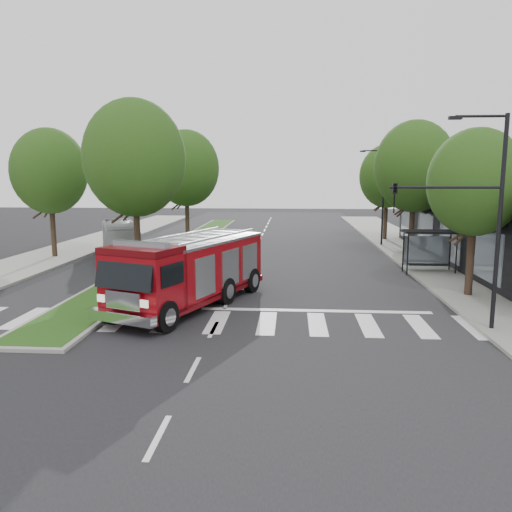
% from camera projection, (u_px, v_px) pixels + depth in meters
% --- Properties ---
extents(ground, '(140.00, 140.00, 0.00)m').
position_uv_depth(ground, '(227.00, 303.00, 23.00)').
color(ground, black).
rests_on(ground, ground).
extents(sidewalk_right, '(5.00, 80.00, 0.15)m').
position_uv_depth(sidewalk_right, '(440.00, 267.00, 31.96)').
color(sidewalk_right, gray).
rests_on(sidewalk_right, ground).
extents(sidewalk_left, '(5.00, 80.00, 0.15)m').
position_uv_depth(sidewalk_left, '(34.00, 262.00, 33.86)').
color(sidewalk_left, gray).
rests_on(sidewalk_left, ground).
extents(median, '(3.00, 50.00, 0.15)m').
position_uv_depth(median, '(183.00, 247.00, 41.14)').
color(median, gray).
rests_on(median, ground).
extents(bus_shelter, '(3.20, 1.60, 2.61)m').
position_uv_depth(bus_shelter, '(429.00, 240.00, 29.91)').
color(bus_shelter, black).
rests_on(bus_shelter, ground).
extents(tree_right_near, '(4.40, 4.40, 8.05)m').
position_uv_depth(tree_right_near, '(475.00, 183.00, 23.29)').
color(tree_right_near, black).
rests_on(tree_right_near, ground).
extents(tree_right_mid, '(5.60, 5.60, 9.72)m').
position_uv_depth(tree_right_mid, '(414.00, 167.00, 34.96)').
color(tree_right_mid, black).
rests_on(tree_right_mid, ground).
extents(tree_right_far, '(5.00, 5.00, 8.73)m').
position_uv_depth(tree_right_far, '(387.00, 176.00, 44.91)').
color(tree_right_far, black).
rests_on(tree_right_far, ground).
extents(tree_median_near, '(5.80, 5.80, 10.16)m').
position_uv_depth(tree_median_near, '(134.00, 158.00, 28.26)').
color(tree_median_near, black).
rests_on(tree_median_near, ground).
extents(tree_median_far, '(5.60, 5.60, 9.72)m').
position_uv_depth(tree_median_far, '(186.00, 168.00, 42.10)').
color(tree_median_far, black).
rests_on(tree_median_far, ground).
extents(tree_left_mid, '(5.20, 5.20, 9.16)m').
position_uv_depth(tree_left_mid, '(49.00, 171.00, 34.84)').
color(tree_left_mid, black).
rests_on(tree_left_mid, ground).
extents(streetlight_right_near, '(4.08, 0.22, 8.00)m').
position_uv_depth(streetlight_right_near, '(475.00, 208.00, 18.14)').
color(streetlight_right_near, black).
rests_on(streetlight_right_near, ground).
extents(streetlight_right_far, '(2.11, 0.20, 8.00)m').
position_uv_depth(streetlight_right_far, '(381.00, 193.00, 41.27)').
color(streetlight_right_far, black).
rests_on(streetlight_right_far, ground).
extents(fire_engine, '(6.13, 9.97, 3.33)m').
position_uv_depth(fire_engine, '(190.00, 271.00, 22.32)').
color(fire_engine, '#500408').
rests_on(fire_engine, ground).
extents(city_bus, '(5.64, 9.71, 2.66)m').
position_uv_depth(city_bus, '(120.00, 240.00, 35.52)').
color(city_bus, '#B5B5B9').
rests_on(city_bus, ground).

